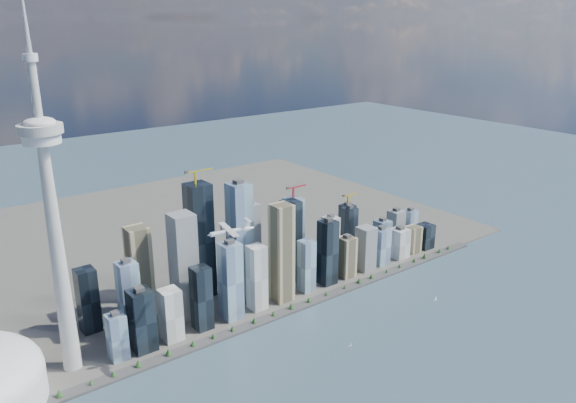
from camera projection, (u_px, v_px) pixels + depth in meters
ground at (370, 396)px, 761.45m from camera, size 4000.00×4000.00×0.00m
seawall at (264, 320)px, 949.42m from camera, size 1100.00×22.00×4.00m
land at (152, 241)px, 1289.04m from camera, size 1400.00×900.00×3.00m
shoreline_trees at (264, 316)px, 947.30m from camera, size 960.53×7.20×8.80m
skyscraper_cluster at (263, 256)px, 1026.98m from camera, size 736.00×142.00×238.60m
needle_tower at (52, 217)px, 748.44m from camera, size 56.00×56.00×550.50m
airplane at (231, 231)px, 773.30m from camera, size 68.42×60.85×16.76m
sailboat_west at (351, 344)px, 877.34m from camera, size 5.90×3.45×8.36m
sailboat_east at (436, 298)px, 1019.94m from camera, size 6.98×2.06×9.70m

